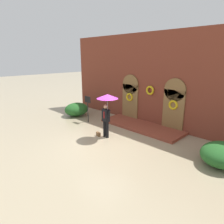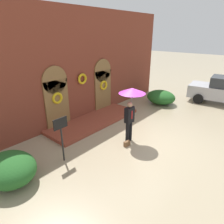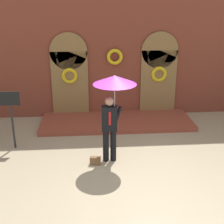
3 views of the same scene
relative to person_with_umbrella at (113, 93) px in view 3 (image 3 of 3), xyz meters
The scene contains 5 objects.
ground_plane 2.01m from the person_with_umbrella, 57.77° to the right, with size 80.00×80.00×0.00m, color tan.
building_facade 3.74m from the person_with_umbrella, 84.95° to the left, with size 14.00×2.30×5.60m.
person_with_umbrella is the anchor object (origin of this frame).
handbag 1.88m from the person_with_umbrella, 157.93° to the right, with size 0.28×0.12×0.22m, color brown.
sign_post 3.08m from the person_with_umbrella, 161.07° to the left, with size 0.56×0.06×1.72m.
Camera 3 is at (-0.93, -6.97, 4.22)m, focal length 50.00 mm.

